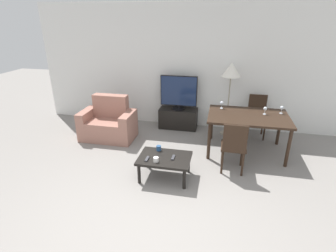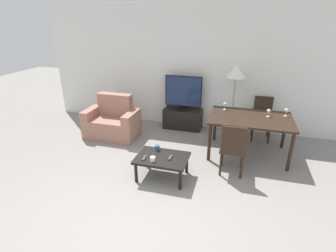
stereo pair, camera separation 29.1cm
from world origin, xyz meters
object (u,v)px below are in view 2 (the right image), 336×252
dining_chair_near (233,147)px  tv (183,93)px  dining_chair_far (262,116)px  armchair (113,122)px  tv_stand (183,119)px  wine_glass_center (286,111)px  floor_lamp (236,73)px  wine_glass_right (225,105)px  coffee_table (162,160)px  cup_white_near (157,148)px  wine_glass_left (269,111)px  dining_table (251,121)px  remote_primary (144,158)px  remote_secondary (170,158)px  cup_colored_far (153,159)px

dining_chair_near → tv: bearing=125.4°
dining_chair_far → armchair: bearing=-165.9°
tv_stand → wine_glass_center: (2.04, -0.66, 0.61)m
tv → dining_chair_far: 1.73m
floor_lamp → wine_glass_right: size_ratio=10.60×
coffee_table → floor_lamp: 2.40m
floor_lamp → cup_white_near: size_ratio=18.98×
wine_glass_center → wine_glass_left: bearing=-159.8°
coffee_table → tv_stand: bearing=93.9°
dining_chair_far → wine_glass_right: dining_chair_far is taller
armchair → dining_table: size_ratio=0.76×
floor_lamp → wine_glass_center: (0.95, -0.54, -0.52)m
tv_stand → remote_primary: tv_stand is taller
tv → coffee_table: size_ratio=1.01×
tv → cup_white_near: bearing=-90.2°
tv_stand → tv: (0.00, -0.00, 0.61)m
tv → remote_primary: size_ratio=5.45×
wine_glass_left → tv_stand: bearing=156.1°
floor_lamp → remote_primary: (-1.20, -2.08, -0.97)m
remote_secondary → cup_colored_far: 0.29m
coffee_table → floor_lamp: bearing=64.1°
armchair → wine_glass_center: size_ratio=7.52×
coffee_table → cup_colored_far: 0.21m
dining_table → wine_glass_left: size_ratio=9.90×
armchair → floor_lamp: (2.43, 0.72, 1.04)m
tv → wine_glass_center: bearing=-17.7°
dining_chair_near → wine_glass_center: bearing=50.3°
dining_chair_far → wine_glass_right: size_ratio=6.07×
cup_white_near → armchair: bearing=142.5°
dining_chair_near → wine_glass_center: (0.85, 1.02, 0.34)m
dining_chair_near → wine_glass_left: bearing=59.2°
tv_stand → floor_lamp: floor_lamp is taller
tv → wine_glass_left: 1.90m
cup_white_near → floor_lamp: bearing=58.0°
dining_chair_near → remote_secondary: size_ratio=5.91×
dining_chair_far → dining_chair_near: bearing=-107.5°
remote_secondary → wine_glass_left: bearing=41.6°
dining_table → wine_glass_right: (-0.49, 0.29, 0.18)m
remote_primary → cup_colored_far: (0.15, -0.04, 0.03)m
coffee_table → dining_table: bearing=42.3°
tv → dining_chair_far: size_ratio=0.92×
wine_glass_center → dining_chair_near: bearing=-129.7°
armchair → remote_primary: bearing=-47.6°
floor_lamp → cup_white_near: (-1.09, -1.75, -0.94)m
dining_chair_far → wine_glass_left: (0.04, -0.69, 0.34)m
tv_stand → dining_chair_near: (1.19, -1.68, 0.27)m
remote_secondary → tv: bearing=97.6°
dining_chair_far → cup_white_near: size_ratio=10.87×
dining_chair_far → dining_table: bearing=-107.5°
dining_table → tv: bearing=148.8°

